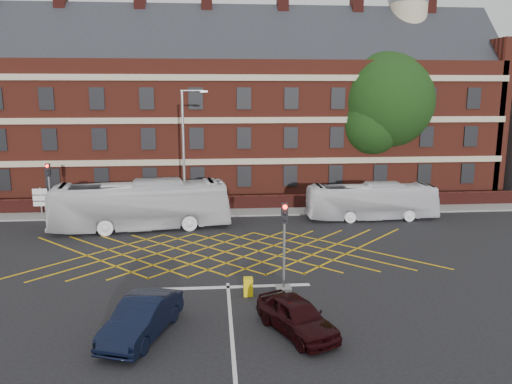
{
  "coord_description": "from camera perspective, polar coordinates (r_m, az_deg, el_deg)",
  "views": [
    {
      "loc": [
        -0.58,
        -26.3,
        9.22
      ],
      "look_at": [
        1.79,
        1.5,
        3.69
      ],
      "focal_mm": 35.0,
      "sensor_mm": 36.0,
      "label": 1
    }
  ],
  "objects": [
    {
      "name": "box_junction_hatching",
      "position": [
        29.77,
        -3.53,
        -6.84
      ],
      "size": [
        8.22,
        8.22,
        0.02
      ],
      "primitive_type": "cube",
      "rotation": [
        0.0,
        0.0,
        0.79
      ],
      "color": "#CC990C",
      "rests_on": "ground"
    },
    {
      "name": "ground",
      "position": [
        27.87,
        -3.43,
        -8.12
      ],
      "size": [
        120.0,
        120.0,
        0.0
      ],
      "primitive_type": "plane",
      "color": "black",
      "rests_on": "ground"
    },
    {
      "name": "bus_right",
      "position": [
        37.98,
        13.07,
        -1.05
      ],
      "size": [
        9.69,
        2.37,
        2.69
      ],
      "primitive_type": "imported",
      "rotation": [
        0.0,
        0.0,
        1.58
      ],
      "color": "silver",
      "rests_on": "ground"
    },
    {
      "name": "direction_signs",
      "position": [
        41.31,
        -23.42,
        -0.67
      ],
      "size": [
        1.1,
        0.16,
        2.2
      ],
      "color": "gray",
      "rests_on": "ground"
    },
    {
      "name": "centre_line",
      "position": [
        18.73,
        -2.59,
        -18.25
      ],
      "size": [
        0.15,
        14.0,
        0.02
      ],
      "primitive_type": "cube",
      "color": "silver",
      "rests_on": "ground"
    },
    {
      "name": "victorian_building",
      "position": [
        48.32,
        -3.94,
        9.55
      ],
      "size": [
        51.0,
        12.17,
        20.4
      ],
      "color": "maroon",
      "rests_on": "ground"
    },
    {
      "name": "far_pavement",
      "position": [
        39.38,
        -3.89,
        -2.26
      ],
      "size": [
        60.0,
        3.0,
        0.12
      ],
      "primitive_type": "cube",
      "color": "slate",
      "rests_on": "ground"
    },
    {
      "name": "car_maroon",
      "position": [
        20.07,
        4.68,
        -13.94
      ],
      "size": [
        3.23,
        4.44,
        1.4
      ],
      "primitive_type": "imported",
      "rotation": [
        0.0,
        0.0,
        0.43
      ],
      "color": "black",
      "rests_on": "ground"
    },
    {
      "name": "deciduous_tree",
      "position": [
        46.81,
        14.4,
        9.25
      ],
      "size": [
        8.73,
        8.73,
        12.87
      ],
      "color": "black",
      "rests_on": "ground"
    },
    {
      "name": "car_navy",
      "position": [
        20.23,
        -12.92,
        -13.84
      ],
      "size": [
        2.98,
        4.83,
        1.5
      ],
      "primitive_type": "imported",
      "rotation": [
        0.0,
        0.0,
        -0.33
      ],
      "color": "black",
      "rests_on": "ground"
    },
    {
      "name": "boundary_wall",
      "position": [
        40.25,
        -3.92,
        -1.25
      ],
      "size": [
        56.0,
        0.5,
        1.1
      ],
      "primitive_type": "cube",
      "color": "#471612",
      "rests_on": "ground"
    },
    {
      "name": "utility_cabinet",
      "position": [
        23.49,
        -0.9,
        -10.77
      ],
      "size": [
        0.42,
        0.42,
        0.85
      ],
      "primitive_type": "cube",
      "color": "yellow",
      "rests_on": "ground"
    },
    {
      "name": "stop_line",
      "position": [
        24.59,
        -3.22,
        -10.8
      ],
      "size": [
        8.0,
        0.3,
        0.02
      ],
      "primitive_type": "cube",
      "color": "silver",
      "rests_on": "ground"
    },
    {
      "name": "traffic_light_near",
      "position": [
        23.56,
        3.23,
        -7.25
      ],
      "size": [
        0.7,
        0.7,
        4.27
      ],
      "color": "slate",
      "rests_on": "ground"
    },
    {
      "name": "traffic_light_far",
      "position": [
        39.21,
        -22.46,
        -0.61
      ],
      "size": [
        0.7,
        0.7,
        4.27
      ],
      "color": "slate",
      "rests_on": "ground"
    },
    {
      "name": "bus_left",
      "position": [
        35.11,
        -13.0,
        -1.48
      ],
      "size": [
        12.34,
        4.35,
        3.36
      ],
      "primitive_type": "imported",
      "rotation": [
        0.0,
        0.0,
        1.7
      ],
      "color": "silver",
      "rests_on": "ground"
    },
    {
      "name": "street_lamp",
      "position": [
        35.64,
        -8.09,
        1.54
      ],
      "size": [
        2.25,
        1.0,
        9.46
      ],
      "color": "slate",
      "rests_on": "ground"
    }
  ]
}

